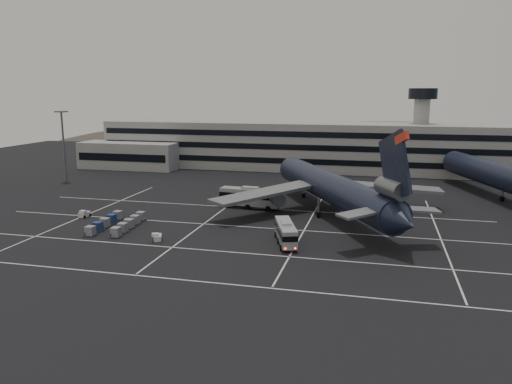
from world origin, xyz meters
TOP-DOWN VIEW (x-y plane):
  - ground at (0.00, 0.00)m, footprint 260.00×260.00m
  - lane_markings at (0.95, 0.72)m, footprint 90.00×55.62m
  - terminal at (-2.95, 71.14)m, footprint 125.00×26.00m
  - hills at (17.99, 170.00)m, footprint 352.00×180.00m
  - lightpole_left at (-55.00, 35.00)m, footprint 2.40×2.40m
  - trijet_main at (15.39, 16.29)m, footprint 42.43×53.16m
  - trijet_far at (50.12, 36.14)m, footprint 25.76×56.38m
  - bus_near at (10.31, -3.94)m, footprint 5.37×10.26m
  - bus_far at (-1.05, 17.88)m, footprint 12.60×4.20m
  - tug_a at (-29.29, 3.05)m, footprint 1.55×2.34m
  - tug_b at (-9.51, -7.50)m, footprint 1.98×2.42m
  - uld_cluster at (-19.66, -2.04)m, footprint 7.20×13.07m

SIDE VIEW (x-z plane):
  - hills at x=17.99m, z-range -34.07..9.93m
  - ground at x=0.00m, z-range 0.00..0.00m
  - lane_markings at x=0.95m, z-range 0.00..0.01m
  - tug_b at x=-9.51m, z-range -0.08..1.28m
  - tug_a at x=-29.29m, z-range -0.08..1.34m
  - uld_cluster at x=-19.66m, z-range -0.02..1.62m
  - bus_near at x=10.31m, z-range 0.17..3.71m
  - bus_far at x=-1.05m, z-range 0.21..4.57m
  - trijet_main at x=15.39m, z-range -3.79..14.29m
  - trijet_far at x=50.12m, z-range -3.61..14.47m
  - terminal at x=-2.95m, z-range -5.07..18.93m
  - lightpole_left at x=-55.00m, z-range 2.68..20.95m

